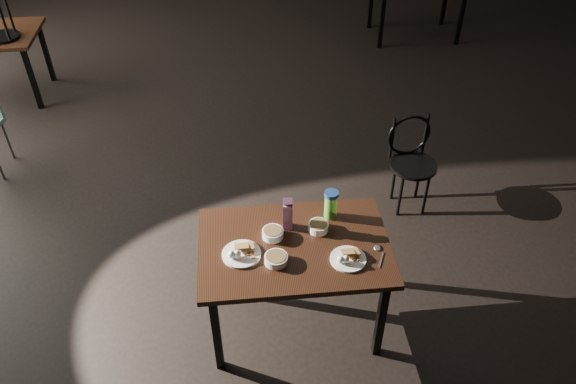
{
  "coord_description": "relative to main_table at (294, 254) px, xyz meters",
  "views": [
    {
      "loc": [
        -0.57,
        -5.15,
        3.25
      ],
      "look_at": [
        -0.28,
        -2.28,
        0.85
      ],
      "focal_mm": 35.0,
      "sensor_mm": 36.0,
      "label": 1
    }
  ],
  "objects": [
    {
      "name": "main_table",
      "position": [
        0.0,
        0.0,
        0.0
      ],
      "size": [
        1.2,
        0.8,
        0.75
      ],
      "color": "black",
      "rests_on": "ground"
    },
    {
      "name": "plate_left",
      "position": [
        -0.34,
        -0.06,
        0.1
      ],
      "size": [
        0.24,
        0.24,
        0.08
      ],
      "color": "white",
      "rests_on": "main_table"
    },
    {
      "name": "plate_right",
      "position": [
        0.31,
        -0.16,
        0.1
      ],
      "size": [
        0.22,
        0.22,
        0.07
      ],
      "color": "white",
      "rests_on": "main_table"
    },
    {
      "name": "bowl_near",
      "position": [
        -0.13,
        0.09,
        0.11
      ],
      "size": [
        0.14,
        0.14,
        0.05
      ],
      "color": "white",
      "rests_on": "main_table"
    },
    {
      "name": "bowl_far",
      "position": [
        0.17,
        0.12,
        0.11
      ],
      "size": [
        0.13,
        0.13,
        0.05
      ],
      "color": "white",
      "rests_on": "main_table"
    },
    {
      "name": "bowl_big",
      "position": [
        -0.13,
        -0.13,
        0.11
      ],
      "size": [
        0.14,
        0.14,
        0.05
      ],
      "color": "white",
      "rests_on": "main_table"
    },
    {
      "name": "juice_carton",
      "position": [
        -0.03,
        0.17,
        0.19
      ],
      "size": [
        0.07,
        0.07,
        0.24
      ],
      "color": "#961B73",
      "rests_on": "main_table"
    },
    {
      "name": "water_bottle",
      "position": [
        0.26,
        0.24,
        0.18
      ],
      "size": [
        0.12,
        0.12,
        0.2
      ],
      "color": "#61C539",
      "rests_on": "main_table"
    },
    {
      "name": "spoon",
      "position": [
        0.51,
        -0.1,
        0.08
      ],
      "size": [
        0.06,
        0.2,
        0.01
      ],
      "color": "silver",
      "rests_on": "main_table"
    },
    {
      "name": "bentwood_chair",
      "position": [
        1.12,
        1.19,
        -0.18
      ],
      "size": [
        0.4,
        0.4,
        0.82
      ],
      "rotation": [
        0.0,
        0.0,
        0.12
      ],
      "color": "black",
      "rests_on": "ground"
    }
  ]
}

